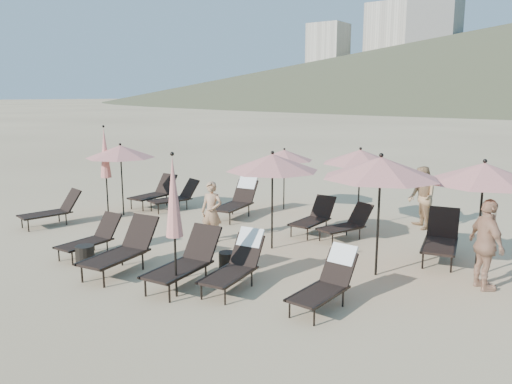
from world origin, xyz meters
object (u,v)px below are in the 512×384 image
Objects in this scene: lounger_5 at (327,281)px; lounger_11 at (441,238)px; lounger_0 at (53,210)px; umbrella_open_0 at (120,152)px; lounger_1 at (92,238)px; beachgoer_c at (486,245)px; lounger_7 at (176,196)px; umbrella_open_1 at (272,162)px; umbrella_closed_1 at (105,153)px; beachgoer_a at (212,212)px; umbrella_open_4 at (360,157)px; lounger_2 at (122,249)px; lounger_9 at (314,217)px; umbrella_open_3 at (284,155)px; side_table_1 at (227,262)px; umbrella_open_2 at (381,168)px; beachgoer_b at (422,198)px; lounger_10 at (347,224)px; side_table_0 at (85,255)px; lounger_6 at (155,192)px; lounger_3 at (185,261)px; umbrella_open_5 at (484,173)px; lounger_8 at (238,199)px.

lounger_11 is at bearing 79.73° from lounger_5.
umbrella_open_0 is at bearing 82.79° from lounger_0.
beachgoer_c is (7.79, 3.09, 0.46)m from lounger_1.
umbrella_open_1 is (4.84, -1.63, 1.65)m from lounger_7.
umbrella_closed_1 is 1.81× the size of beachgoer_a.
lounger_5 is 5.75m from umbrella_open_4.
lounger_2 is at bearing -4.52° from lounger_0.
beachgoer_a is at bearing -126.41° from lounger_9.
umbrella_open_3 is at bearing 118.94° from umbrella_open_1.
side_table_1 is 5.08m from beachgoer_c.
umbrella_open_2 is 4.42m from beachgoer_b.
umbrella_open_3 is (-2.06, 3.72, -0.33)m from umbrella_open_1.
umbrella_open_4 is at bearing 54.20° from lounger_1.
lounger_10 is 0.72× the size of umbrella_open_0.
side_table_0 is (-2.66, -3.34, -1.88)m from umbrella_open_1.
umbrella_open_3 is (4.21, 5.53, 1.31)m from lounger_0.
lounger_0 is 1.01× the size of lounger_6.
lounger_3 is at bearing -136.25° from umbrella_open_2.
umbrella_open_4 is (-2.67, 1.45, 1.50)m from lounger_11.
side_table_1 is (-0.72, -4.88, -1.78)m from umbrella_open_4.
lounger_10 is at bearing 164.50° from umbrella_open_5.
umbrella_open_0 is 0.46m from umbrella_closed_1.
beachgoer_a is at bearing 52.37° from beachgoer_c.
lounger_3 is 5.59m from lounger_8.
umbrella_open_0 is (-0.76, -1.50, 1.53)m from lounger_7.
side_table_0 is at bearing -11.44° from lounger_0.
umbrella_open_4 is (3.47, 1.00, 1.43)m from lounger_8.
umbrella_open_2 reaches higher than lounger_11.
umbrella_open_4 reaches higher than side_table_0.
beachgoer_a is (0.05, 2.77, 0.27)m from lounger_2.
beachgoer_b is at bearing 12.79° from lounger_8.
lounger_11 is 1.25× the size of beachgoer_a.
umbrella_open_3 is 1.30× the size of beachgoer_a.
umbrella_open_5 is 3.94m from beachgoer_b.
lounger_0 is at bearing -108.73° from umbrella_open_0.
umbrella_open_3 is 4.25m from beachgoer_a.
lounger_11 is at bearing 14.73° from lounger_10.
umbrella_closed_1 reaches higher than lounger_6.
lounger_2 is 7.00m from umbrella_open_3.
lounger_5 is at bearing -114.55° from lounger_11.
beachgoer_c is (9.54, -1.39, 0.44)m from lounger_7.
umbrella_open_2 is (2.80, 2.68, 1.75)m from lounger_3.
umbrella_open_2 reaches higher than beachgoer_c.
lounger_8 is (2.21, 0.41, 0.13)m from lounger_7.
lounger_3 is 1.08× the size of lounger_7.
umbrella_open_0 is (-9.11, -1.45, 1.48)m from lounger_11.
beachgoer_a is at bearing -2.73° from umbrella_closed_1.
beachgoer_c is at bearing 52.59° from lounger_5.
side_table_1 is (1.74, 1.31, -0.29)m from lounger_2.
lounger_1 is at bearing -60.36° from lounger_6.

